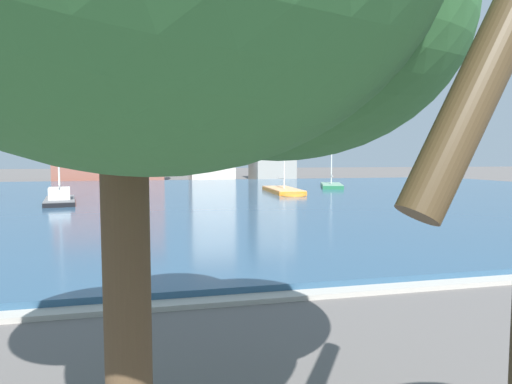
{
  "coord_description": "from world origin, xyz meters",
  "views": [
    {
      "loc": [
        -3.36,
        -0.47,
        3.3
      ],
      "look_at": [
        -0.12,
        13.4,
        2.2
      ],
      "focal_mm": 30.67,
      "sensor_mm": 36.0,
      "label": 1
    }
  ],
  "objects_px": {
    "sailboat_black": "(60,200)",
    "sailboat_green": "(331,186)",
    "sailboat_red": "(109,181)",
    "sailboat_orange": "(285,192)"
  },
  "relations": [
    {
      "from": "sailboat_red",
      "to": "sailboat_green",
      "type": "bearing_deg",
      "value": -30.2
    },
    {
      "from": "sailboat_orange",
      "to": "sailboat_green",
      "type": "height_order",
      "value": "sailboat_orange"
    },
    {
      "from": "sailboat_orange",
      "to": "sailboat_green",
      "type": "relative_size",
      "value": 1.27
    },
    {
      "from": "sailboat_black",
      "to": "sailboat_red",
      "type": "distance_m",
      "value": 24.77
    },
    {
      "from": "sailboat_black",
      "to": "sailboat_green",
      "type": "xyz_separation_m",
      "value": [
        24.4,
        11.03,
        -0.12
      ]
    },
    {
      "from": "sailboat_red",
      "to": "sailboat_orange",
      "type": "bearing_deg",
      "value": -50.58
    },
    {
      "from": "sailboat_orange",
      "to": "sailboat_red",
      "type": "relative_size",
      "value": 1.09
    },
    {
      "from": "sailboat_black",
      "to": "sailboat_red",
      "type": "xyz_separation_m",
      "value": [
        0.82,
        24.75,
        0.04
      ]
    },
    {
      "from": "sailboat_black",
      "to": "sailboat_green",
      "type": "relative_size",
      "value": 1.18
    },
    {
      "from": "sailboat_orange",
      "to": "sailboat_green",
      "type": "distance_m",
      "value": 9.51
    }
  ]
}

